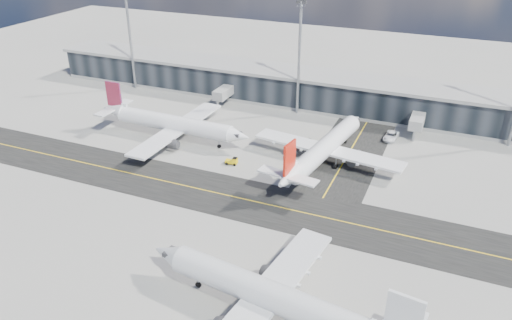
% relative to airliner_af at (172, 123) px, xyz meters
% --- Properties ---
extents(ground, '(300.00, 300.00, 0.00)m').
position_rel_airliner_af_xyz_m(ground, '(21.28, -21.82, -3.77)').
color(ground, gray).
rests_on(ground, ground).
extents(taxiway_lanes, '(180.00, 63.00, 0.03)m').
position_rel_airliner_af_xyz_m(taxiway_lanes, '(25.19, -11.08, -3.76)').
color(taxiway_lanes, black).
rests_on(taxiway_lanes, ground).
extents(terminal_concourse, '(152.00, 19.80, 8.80)m').
position_rel_airliner_af_xyz_m(terminal_concourse, '(21.32, 33.12, 0.32)').
color(terminal_concourse, black).
rests_on(terminal_concourse, ground).
extents(floodlight_masts, '(102.50, 0.70, 28.90)m').
position_rel_airliner_af_xyz_m(floodlight_masts, '(21.28, 26.18, 11.83)').
color(floodlight_masts, gray).
rests_on(floodlight_masts, ground).
extents(airliner_af, '(38.48, 32.75, 11.42)m').
position_rel_airliner_af_xyz_m(airliner_af, '(0.00, 0.00, 0.00)').
color(airliner_af, silver).
rests_on(airliner_af, ground).
extents(airliner_redtail, '(32.74, 38.26, 11.34)m').
position_rel_airliner_af_xyz_m(airliner_redtail, '(35.63, 1.14, -0.03)').
color(airliner_redtail, silver).
rests_on(airliner_redtail, ground).
extents(airliner_near, '(39.01, 33.37, 11.55)m').
position_rel_airliner_af_xyz_m(airliner_near, '(41.91, -43.54, 0.04)').
color(airliner_near, silver).
rests_on(airliner_near, ground).
extents(baggage_tug, '(2.67, 1.57, 1.60)m').
position_rel_airliner_af_xyz_m(baggage_tug, '(18.23, -6.29, -2.97)').
color(baggage_tug, yellow).
rests_on(baggage_tug, ground).
extents(service_van, '(3.14, 6.12, 1.65)m').
position_rel_airliner_af_xyz_m(service_van, '(46.43, 19.16, -2.95)').
color(service_van, silver).
rests_on(service_van, ground).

